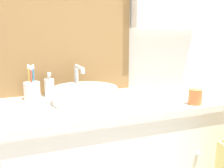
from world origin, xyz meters
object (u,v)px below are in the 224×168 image
drinking_cup (195,97)px  soap_dispenser (49,87)px  sink_basin (85,94)px  toothbrush_holder (32,90)px

drinking_cup → soap_dispenser: bearing=146.6°
sink_basin → drinking_cup: 0.56m
soap_dispenser → drinking_cup: bearing=-33.4°
toothbrush_holder → soap_dispenser: (0.10, 0.03, 0.00)m
toothbrush_holder → soap_dispenser: 0.10m
sink_basin → drinking_cup: bearing=-25.3°
sink_basin → toothbrush_holder: 0.30m
drinking_cup → sink_basin: bearing=154.7°
sink_basin → soap_dispenser: (-0.16, 0.20, 0.01)m
soap_dispenser → drinking_cup: (0.66, -0.44, -0.02)m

